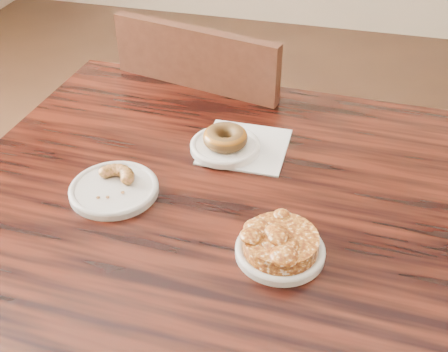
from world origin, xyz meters
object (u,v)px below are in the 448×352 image
(cafe_table, at_px, (207,333))
(apple_fritter, at_px, (281,239))
(chair_far, at_px, (231,146))
(glazed_donut, at_px, (225,138))
(cruller_fragment, at_px, (113,182))

(cafe_table, height_order, apple_fritter, apple_fritter)
(cafe_table, bearing_deg, chair_far, 101.59)
(cafe_table, height_order, glazed_donut, glazed_donut)
(cruller_fragment, bearing_deg, cafe_table, 2.45)
(cafe_table, relative_size, cruller_fragment, 10.93)
(cruller_fragment, bearing_deg, glazed_donut, 48.11)
(chair_far, bearing_deg, cafe_table, 112.18)
(chair_far, distance_m, glazed_donut, 0.57)
(apple_fritter, bearing_deg, cruller_fragment, 166.15)
(cafe_table, xyz_separation_m, chair_far, (-0.10, 0.63, 0.08))
(glazed_donut, bearing_deg, apple_fritter, -58.69)
(cafe_table, xyz_separation_m, glazed_donut, (-0.01, 0.18, 0.41))
(glazed_donut, height_order, cruller_fragment, glazed_donut)
(cafe_table, xyz_separation_m, apple_fritter, (0.16, -0.09, 0.41))
(chair_far, height_order, apple_fritter, chair_far)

